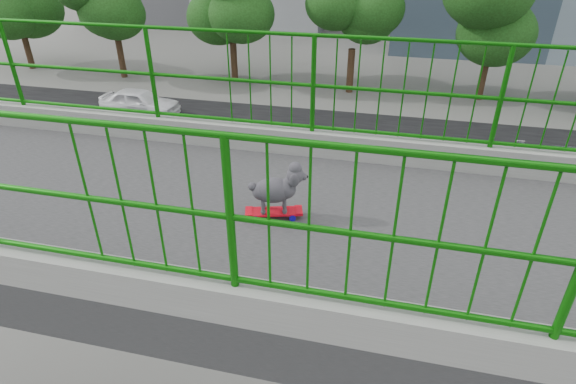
% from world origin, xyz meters
% --- Properties ---
extents(road, '(18.00, 90.00, 0.02)m').
position_xyz_m(road, '(-13.00, 0.00, 0.01)').
color(road, black).
rests_on(road, ground).
extents(footbridge, '(3.00, 24.00, 7.00)m').
position_xyz_m(footbridge, '(0.00, 0.00, 5.22)').
color(footbridge, '#2D2D2F').
rests_on(footbridge, ground).
extents(railing, '(3.00, 24.00, 1.42)m').
position_xyz_m(railing, '(0.00, 0.00, 7.21)').
color(railing, gray).
rests_on(railing, footbridge).
extents(street_trees, '(5.30, 60.40, 7.26)m').
position_xyz_m(street_trees, '(-26.03, 1.06, 4.72)').
color(street_trees, black).
rests_on(street_trees, ground).
extents(skateboard, '(0.30, 0.56, 0.07)m').
position_xyz_m(skateboard, '(0.08, -2.08, 7.05)').
color(skateboard, red).
rests_on(skateboard, footbridge).
extents(poodle, '(0.32, 0.54, 0.46)m').
position_xyz_m(poodle, '(0.07, -2.05, 7.32)').
color(poodle, '#2D2B31').
rests_on(poodle, skateboard).
extents(car_1, '(1.39, 3.98, 1.31)m').
position_xyz_m(car_1, '(-9.20, -0.26, 0.66)').
color(car_1, white).
rests_on(car_1, ground).
extents(car_2, '(2.29, 4.96, 1.38)m').
position_xyz_m(car_2, '(-12.40, 5.68, 0.69)').
color(car_2, white).
rests_on(car_2, ground).
extents(car_4, '(1.80, 4.47, 1.52)m').
position_xyz_m(car_4, '(-18.80, -14.98, 0.76)').
color(car_4, white).
rests_on(car_4, ground).
extents(car_5, '(1.51, 4.33, 1.43)m').
position_xyz_m(car_5, '(-6.00, -0.56, 0.71)').
color(car_5, white).
rests_on(car_5, ground).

